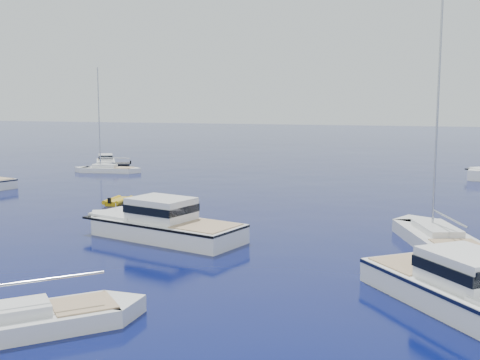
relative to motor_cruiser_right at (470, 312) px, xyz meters
name	(u,v)px	position (x,y,z in m)	size (l,w,h in m)	color
ground	(103,312)	(-14.32, -4.84, 0.00)	(400.00, 400.00, 0.00)	#081152
motor_cruiser_right	(470,312)	(0.00, 0.00, 0.00)	(3.66, 11.98, 3.14)	white
motor_cruiser_centre	(159,237)	(-18.23, 8.01, 0.00)	(3.85, 12.59, 3.31)	silver
motor_cruiser_horizon	(106,166)	(-43.93, 43.42, 0.00)	(2.42, 7.91, 2.08)	silver
sailboat_fore	(15,333)	(-16.27, -7.83, 0.00)	(2.78, 10.69, 15.71)	silver
sailboat_mid_r	(439,247)	(-1.24, 11.25, 0.00)	(3.20, 12.31, 18.10)	silver
sailboat_far_l	(108,172)	(-40.03, 37.48, 0.00)	(2.34, 9.01, 13.24)	silver
tender_yellow	(118,203)	(-27.26, 18.29, 0.00)	(1.82, 3.25, 0.95)	#BF950B
tender_grey_far	(118,166)	(-42.46, 43.99, 0.00)	(1.91, 3.45, 0.95)	black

